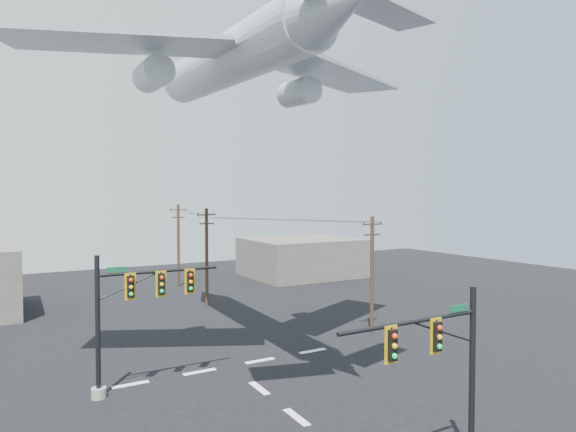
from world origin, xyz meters
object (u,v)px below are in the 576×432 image
signal_mast_near (448,374)px  utility_pole_b (207,255)px  utility_pole_a (372,272)px  signal_mast_far (130,315)px  utility_pole_c (178,243)px  airliner (230,61)px

signal_mast_near → utility_pole_b: 31.56m
signal_mast_near → utility_pole_a: size_ratio=0.77×
signal_mast_far → utility_pole_a: size_ratio=0.83×
signal_mast_far → utility_pole_c: 31.57m
signal_mast_near → utility_pole_b: utility_pole_b is taller
utility_pole_c → utility_pole_a: bearing=-50.7°
signal_mast_far → airliner: airliner is taller
signal_mast_near → signal_mast_far: signal_mast_far is taller
signal_mast_near → airliner: 22.35m
signal_mast_far → utility_pole_b: size_ratio=0.79×
airliner → utility_pole_b: bearing=-14.2°
signal_mast_near → airliner: bearing=97.4°
signal_mast_near → utility_pole_a: bearing=59.1°
utility_pole_b → utility_pole_c: 11.50m
signal_mast_near → utility_pole_c: bearing=86.6°
utility_pole_b → utility_pole_c: size_ratio=0.97×
signal_mast_far → utility_pole_c: size_ratio=0.76×
signal_mast_far → utility_pole_c: bearing=68.8°
signal_mast_far → utility_pole_c: utility_pole_c is taller
utility_pole_c → airliner: 30.66m
utility_pole_a → utility_pole_c: 27.69m
signal_mast_far → airliner: 16.57m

